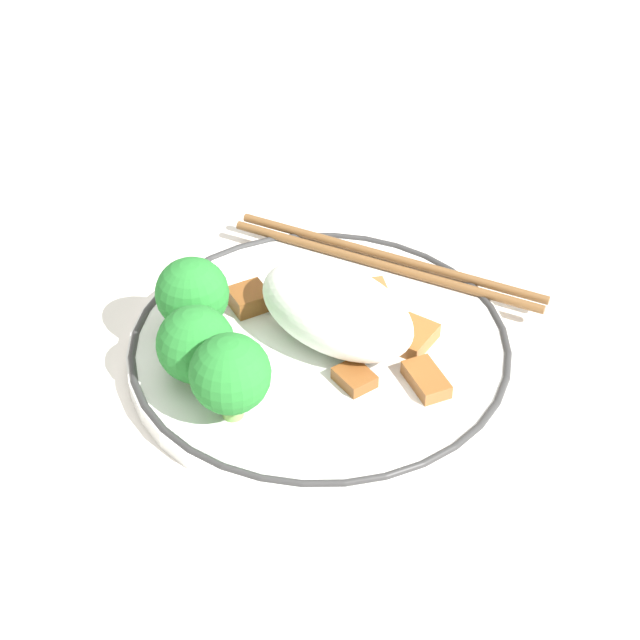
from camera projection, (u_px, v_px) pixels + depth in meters
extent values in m
plane|color=silver|center=(320.00, 358.00, 0.71)|extent=(3.00, 3.00, 0.00)
cylinder|color=white|center=(320.00, 351.00, 0.71)|extent=(0.25, 0.25, 0.01)
torus|color=#333333|center=(320.00, 343.00, 0.71)|extent=(0.25, 0.25, 0.01)
ellipsoid|color=white|center=(336.00, 310.00, 0.69)|extent=(0.11, 0.07, 0.05)
cylinder|color=#7FB756|center=(195.00, 324.00, 0.71)|extent=(0.02, 0.02, 0.02)
sphere|color=#267A2D|center=(192.00, 294.00, 0.69)|extent=(0.05, 0.05, 0.05)
cylinder|color=#7FB756|center=(198.00, 373.00, 0.68)|extent=(0.02, 0.02, 0.01)
sphere|color=#267A2D|center=(196.00, 344.00, 0.66)|extent=(0.05, 0.05, 0.05)
cylinder|color=#7FB756|center=(234.00, 407.00, 0.65)|extent=(0.01, 0.01, 0.02)
sphere|color=#267A2D|center=(232.00, 375.00, 0.63)|extent=(0.05, 0.05, 0.05)
cube|color=#995B28|center=(412.00, 337.00, 0.70)|extent=(0.03, 0.03, 0.01)
cube|color=brown|center=(355.00, 378.00, 0.67)|extent=(0.03, 0.03, 0.01)
cube|color=brown|center=(254.00, 295.00, 0.73)|extent=(0.03, 0.03, 0.01)
cube|color=#9E6633|center=(362.00, 296.00, 0.74)|extent=(0.04, 0.04, 0.01)
cube|color=brown|center=(426.00, 380.00, 0.67)|extent=(0.04, 0.03, 0.01)
cylinder|color=brown|center=(390.00, 257.00, 0.77)|extent=(0.23, 0.06, 0.01)
cylinder|color=brown|center=(384.00, 265.00, 0.77)|extent=(0.23, 0.06, 0.01)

